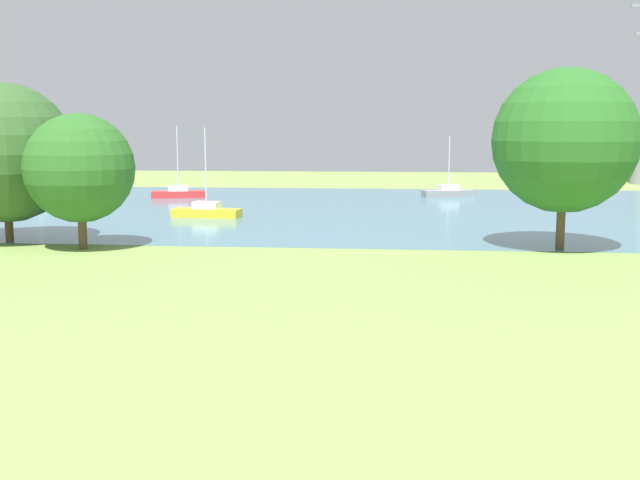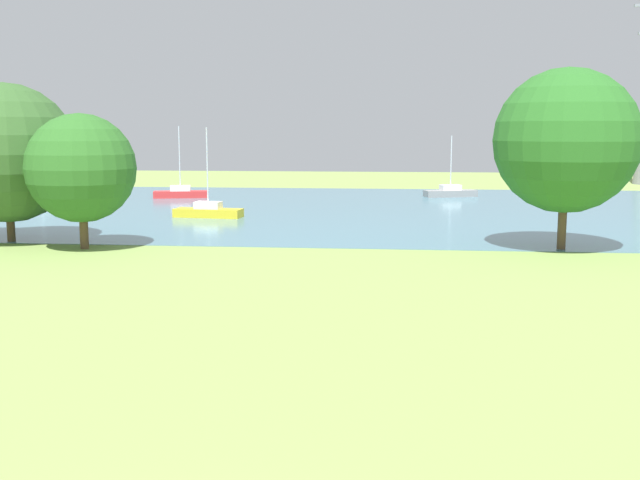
{
  "view_description": "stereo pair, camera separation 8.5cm",
  "coord_description": "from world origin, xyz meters",
  "views": [
    {
      "loc": [
        3.27,
        -8.35,
        6.13
      ],
      "look_at": [
        1.08,
        14.09,
        2.8
      ],
      "focal_mm": 41.99,
      "sensor_mm": 36.0,
      "label": 1
    },
    {
      "loc": [
        3.35,
        -8.34,
        6.13
      ],
      "look_at": [
        1.08,
        14.09,
        2.8
      ],
      "focal_mm": 41.99,
      "sensor_mm": 36.0,
      "label": 2
    }
  ],
  "objects": [
    {
      "name": "tree_west_near",
      "position": [
        -12.72,
        28.65,
        4.18
      ],
      "size": [
        5.59,
        5.59,
        6.98
      ],
      "color": "brown",
      "rests_on": "ground"
    },
    {
      "name": "sailboat_gray",
      "position": [
        8.37,
        61.25,
        0.45
      ],
      "size": [
        5.03,
        2.88,
        5.57
      ],
      "color": "gray",
      "rests_on": "water_surface"
    },
    {
      "name": "tree_east_near",
      "position": [
        -17.79,
        30.66,
        4.87
      ],
      "size": [
        7.59,
        7.59,
        8.67
      ],
      "color": "brown",
      "rests_on": "ground"
    },
    {
      "name": "sailboat_green",
      "position": [
        -28.61,
        56.44,
        0.45
      ],
      "size": [
        4.99,
        2.3,
        6.3
      ],
      "color": "green",
      "rests_on": "water_surface"
    },
    {
      "name": "sailboat_yellow",
      "position": [
        -9.79,
        43.03,
        0.45
      ],
      "size": [
        4.94,
        2.02,
        6.28
      ],
      "color": "yellow",
      "rests_on": "water_surface"
    },
    {
      "name": "ground_plane",
      "position": [
        0.0,
        22.0,
        0.0
      ],
      "size": [
        160.0,
        160.0,
        0.0
      ],
      "primitive_type": "plane",
      "color": "#7F994C"
    },
    {
      "name": "water_surface",
      "position": [
        0.0,
        50.0,
        0.01
      ],
      "size": [
        140.0,
        40.0,
        0.02
      ],
      "primitive_type": "cube",
      "color": "teal",
      "rests_on": "ground"
    },
    {
      "name": "tree_east_far",
      "position": [
        11.92,
        30.93,
        5.58
      ],
      "size": [
        7.35,
        7.35,
        9.26
      ],
      "color": "brown",
      "rests_on": "ground"
    },
    {
      "name": "sailboat_red",
      "position": [
        -16.12,
        57.84,
        0.46
      ],
      "size": [
        5.02,
        2.64,
        6.44
      ],
      "color": "red",
      "rests_on": "water_surface"
    }
  ]
}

